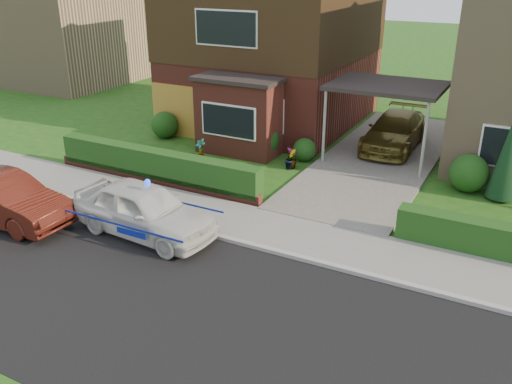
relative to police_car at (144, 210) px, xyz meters
The scene contains 22 objects.
ground 4.60m from the police_car, 31.87° to the right, with size 120.00×120.00×0.00m, color #194F15.
road 4.60m from the police_car, 31.87° to the right, with size 60.00×6.00×0.02m, color black.
kerb 3.97m from the police_car, ahead, with size 60.00×0.16×0.12m, color #9E9993.
sidewalk 4.27m from the police_car, 23.77° to the left, with size 60.00×2.00×0.10m, color slate.
driveway 9.45m from the police_car, 65.82° to the left, with size 3.80×12.00×0.12m, color #666059.
house_left 12.07m from the police_car, 99.49° to the left, with size 7.50×9.53×7.25m.
carport_link 9.59m from the police_car, 65.71° to the left, with size 3.80×3.00×2.77m.
garage_door 8.75m from the police_car, 120.13° to the left, with size 2.20×0.10×2.10m, color olive.
dwarf_wall 3.53m from the police_car, 123.77° to the left, with size 7.70×0.25×0.36m, color maroon.
hedge_left 3.68m from the police_car, 122.45° to the left, with size 7.50×0.55×0.90m, color #133811.
shrub_left_far 8.48m from the police_car, 123.16° to the left, with size 1.08×1.08×1.08m, color #133811.
shrub_left_mid 6.90m from the police_car, 91.16° to the left, with size 1.32×1.32×1.32m, color #133811.
shrub_left_near 7.35m from the police_car, 78.53° to the left, with size 0.84×0.84×0.84m, color #133811.
shrub_right_near 9.94m from the police_car, 44.75° to the left, with size 1.20×1.20×1.20m, color #133811.
conifer_a 10.56m from the police_car, 40.15° to the left, with size 0.90×0.90×2.60m, color black.
neighbour_left 21.19m from the police_car, 139.88° to the left, with size 6.50×7.00×5.20m, color tan.
police_car is the anchor object (origin of this frame).
driveway_car 10.65m from the police_car, 68.05° to the left, with size 1.78×4.39×1.27m, color brown.
street_car 4.00m from the police_car, 162.53° to the right, with size 4.03×1.40×1.33m, color #4D1910.
potted_plant_a 5.77m from the police_car, 108.60° to the left, with size 0.42×0.28×0.80m, color gray.
potted_plant_b 6.36m from the police_car, 77.62° to the left, with size 0.40×0.32×0.72m, color gray.
potted_plant_c 6.41m from the police_car, 77.74° to the left, with size 0.41×0.41×0.73m, color gray.
Camera 1 is at (4.66, -7.49, 6.68)m, focal length 38.00 mm.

